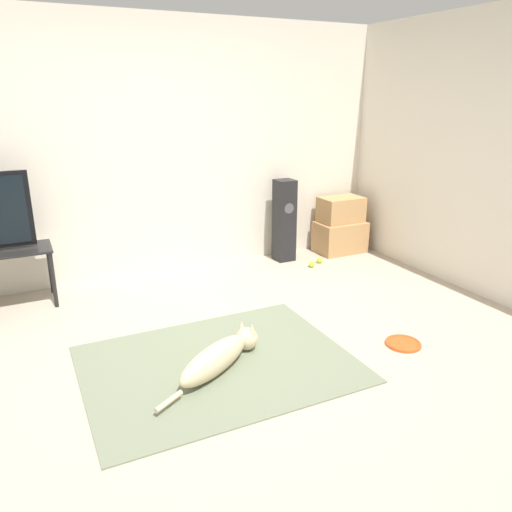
% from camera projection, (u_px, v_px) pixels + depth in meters
% --- Properties ---
extents(ground_plane, '(12.00, 12.00, 0.00)m').
position_uv_depth(ground_plane, '(235.00, 361.00, 3.57)').
color(ground_plane, '#B2A38E').
extents(wall_back, '(8.00, 0.06, 2.55)m').
position_uv_depth(wall_back, '(149.00, 151.00, 4.96)').
color(wall_back, silver).
rests_on(wall_back, ground_plane).
extents(wall_right, '(0.06, 8.00, 2.55)m').
position_uv_depth(wall_right, '(512.00, 161.00, 4.25)').
color(wall_right, silver).
rests_on(wall_right, ground_plane).
extents(area_rug, '(1.85, 1.42, 0.01)m').
position_uv_depth(area_rug, '(218.00, 364.00, 3.53)').
color(area_rug, slate).
rests_on(area_rug, ground_plane).
extents(dog, '(0.92, 0.61, 0.22)m').
position_uv_depth(dog, '(220.00, 356.00, 3.42)').
color(dog, beige).
rests_on(dog, area_rug).
extents(frisbee, '(0.27, 0.27, 0.03)m').
position_uv_depth(frisbee, '(403.00, 343.00, 3.79)').
color(frisbee, '#DB511E').
rests_on(frisbee, ground_plane).
extents(cardboard_box_lower, '(0.57, 0.38, 0.36)m').
position_uv_depth(cardboard_box_lower, '(340.00, 237.00, 5.95)').
color(cardboard_box_lower, tan).
rests_on(cardboard_box_lower, ground_plane).
extents(cardboard_box_upper, '(0.50, 0.33, 0.29)m').
position_uv_depth(cardboard_box_upper, '(341.00, 210.00, 5.87)').
color(cardboard_box_upper, tan).
rests_on(cardboard_box_upper, cardboard_box_lower).
extents(floor_speaker, '(0.21, 0.21, 0.92)m').
position_uv_depth(floor_speaker, '(284.00, 221.00, 5.58)').
color(floor_speaker, black).
rests_on(floor_speaker, ground_plane).
extents(tennis_ball_by_boxes, '(0.07, 0.07, 0.07)m').
position_uv_depth(tennis_ball_by_boxes, '(312.00, 264.00, 5.46)').
color(tennis_ball_by_boxes, '#C6E033').
rests_on(tennis_ball_by_boxes, ground_plane).
extents(tennis_ball_near_speaker, '(0.07, 0.07, 0.07)m').
position_uv_depth(tennis_ball_near_speaker, '(320.00, 260.00, 5.60)').
color(tennis_ball_near_speaker, '#C6E033').
rests_on(tennis_ball_near_speaker, ground_plane).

